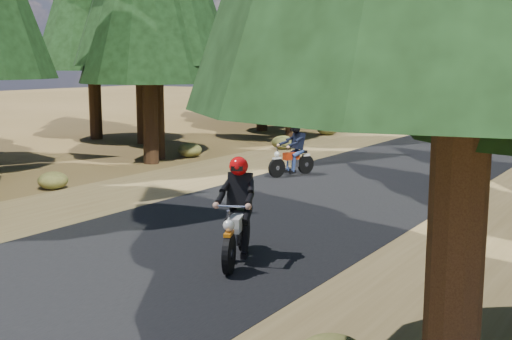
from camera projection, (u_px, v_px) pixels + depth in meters
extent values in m
plane|color=#4B3B1B|center=(213.00, 237.00, 12.36)|extent=(120.00, 120.00, 0.00)
cube|color=black|center=(331.00, 193.00, 16.48)|extent=(6.00, 100.00, 0.01)
cube|color=brown|center=(191.00, 176.00, 18.97)|extent=(3.20, 100.00, 0.01)
cylinder|color=black|center=(463.00, 108.00, 5.76)|extent=(0.53, 0.53, 5.85)
cylinder|color=black|center=(149.00, 83.00, 20.94)|extent=(0.51, 0.51, 5.34)
cylinder|color=black|center=(155.00, 66.00, 21.74)|extent=(0.56, 0.56, 6.43)
cylinder|color=black|center=(142.00, 76.00, 26.12)|extent=(0.52, 0.52, 5.56)
cylinder|color=black|center=(292.00, 74.00, 26.78)|extent=(0.53, 0.53, 5.72)
cylinder|color=black|center=(262.00, 65.00, 31.01)|extent=(0.55, 0.55, 6.37)
cylinder|color=black|center=(349.00, 72.00, 32.79)|extent=(0.53, 0.53, 5.64)
cone|color=black|center=(350.00, 2.00, 32.20)|extent=(4.79, 4.79, 7.05)
cylinder|color=black|center=(306.00, 73.00, 36.93)|extent=(0.52, 0.52, 5.45)
cone|color=black|center=(307.00, 12.00, 36.36)|extent=(4.63, 4.63, 6.81)
cylinder|color=black|center=(379.00, 81.00, 39.01)|extent=(0.48, 0.48, 4.42)
cone|color=black|center=(380.00, 35.00, 38.56)|extent=(3.76, 3.76, 5.52)
cone|color=black|center=(381.00, 1.00, 38.23)|extent=(2.87, 2.87, 3.98)
cylinder|color=black|center=(360.00, 76.00, 45.35)|extent=(0.49, 0.49, 4.75)
cone|color=black|center=(361.00, 33.00, 44.86)|extent=(4.04, 4.04, 5.93)
cone|color=black|center=(362.00, 2.00, 44.51)|extent=(3.09, 3.09, 4.27)
cylinder|color=black|center=(94.00, 70.00, 27.69)|extent=(0.54, 0.54, 6.00)
cylinder|color=black|center=(263.00, 65.00, 37.00)|extent=(0.56, 0.56, 6.40)
cylinder|color=black|center=(446.00, 64.00, 46.10)|extent=(0.56, 0.56, 6.40)
cone|color=black|center=(449.00, 7.00, 45.44)|extent=(5.44, 5.44, 8.00)
cylinder|color=black|center=(420.00, 61.00, 50.17)|extent=(0.57, 0.57, 6.80)
cone|color=black|center=(422.00, 6.00, 49.46)|extent=(5.78, 5.78, 8.50)
cylinder|color=black|center=(508.00, 67.00, 49.45)|extent=(0.54, 0.54, 6.00)
cone|color=black|center=(511.00, 17.00, 48.83)|extent=(5.10, 5.10, 7.50)
cylinder|color=black|center=(363.00, 69.00, 48.60)|extent=(0.52, 0.52, 5.60)
cone|color=black|center=(364.00, 22.00, 48.02)|extent=(4.76, 4.76, 7.00)
ellipsoid|color=#474C1E|center=(327.00, 129.00, 29.65)|extent=(0.95, 0.95, 0.57)
ellipsoid|color=#474C1E|center=(53.00, 180.00, 16.98)|extent=(0.79, 0.79, 0.47)
ellipsoid|color=#474C1E|center=(283.00, 142.00, 24.79)|extent=(0.89, 0.89, 0.53)
ellipsoid|color=#474C1E|center=(190.00, 150.00, 22.71)|extent=(0.86, 0.86, 0.52)
cube|color=black|center=(237.00, 193.00, 10.59)|extent=(0.46, 0.38, 0.57)
sphere|color=red|center=(237.00, 168.00, 10.52)|extent=(0.42, 0.42, 0.32)
cube|color=black|center=(292.00, 141.00, 18.85)|extent=(0.39, 0.31, 0.49)
sphere|color=black|center=(292.00, 129.00, 18.79)|extent=(0.35, 0.35, 0.27)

